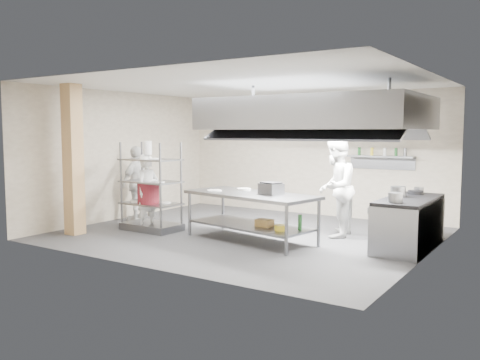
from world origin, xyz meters
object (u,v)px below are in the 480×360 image
Objects in this scene: pass_rack at (151,187)px; chef_line at (336,187)px; cooking_range at (409,225)px; chef_plating at (138,183)px; griddle at (271,189)px; chef_head at (148,193)px; stockpot at (398,191)px; island at (251,217)px.

chef_line is at bearing 24.70° from pass_rack.
chef_plating is at bearing -175.23° from cooking_range.
chef_line reaches higher than pass_rack.
griddle is at bearing 82.29° from chef_plating.
stockpot is (4.75, 1.41, 0.19)m from chef_head.
stockpot is (4.75, 1.33, 0.07)m from pass_rack.
griddle is (-0.80, -1.15, 0.03)m from chef_line.
griddle is at bearing -43.53° from chef_line.
island is 2.85m from cooking_range.
chef_head is 0.82× the size of chef_line.
pass_rack is at bearing 54.57° from chef_plating.
chef_head is at bearing -165.05° from cooking_range.
chef_line is (3.49, 1.49, 0.06)m from pass_rack.
island is 0.68m from griddle.
island is 2.36m from pass_rack.
pass_rack is 4.93m from stockpot.
chef_line reaches higher than chef_plating.
chef_head is 1.38m from chef_plating.
pass_rack reaches higher than chef_head.
chef_head is 4.96m from stockpot.
griddle is (2.69, 0.34, 0.09)m from pass_rack.
chef_line is 1.40m from griddle.
griddle is (-2.28, -0.91, 0.59)m from cooking_range.
chef_head is (-0.01, -0.08, -0.12)m from pass_rack.
pass_rack is 1.34m from chef_plating.
stockpot is (1.25, -0.16, 0.01)m from chef_line.
chef_line reaches higher than cooking_range.
chef_head is at bearing -161.27° from island.
chef_line reaches higher than island.
chef_head is at bearing 51.60° from chef_plating.
chef_line is 4.85× the size of griddle.
chef_head is at bearing -74.48° from chef_line.
chef_plating is (-1.10, 0.82, 0.07)m from chef_head.
island is 1.34× the size of chef_line.
chef_plating reaches higher than chef_head.
chef_plating is at bearing -177.63° from island.
chef_head reaches higher than cooking_range.
chef_head is 2.74m from griddle.
chef_line is at bearing 97.60° from chef_plating.
griddle is 2.29m from stockpot.
stockpot is at bearing 44.53° from griddle.
griddle is (2.70, 0.42, 0.21)m from chef_head.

